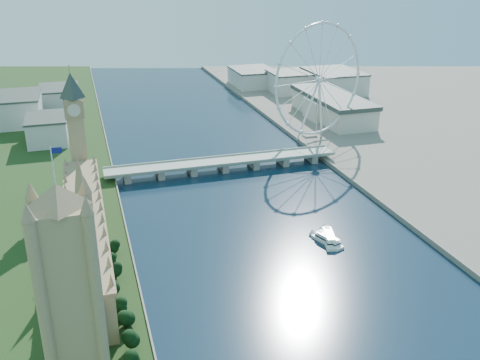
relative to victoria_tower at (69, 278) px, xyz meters
name	(u,v)px	position (x,y,z in m)	size (l,w,h in m)	color
tree_row	(126,339)	(22.00, 11.00, -46.04)	(7.42, 199.42, 18.30)	black
victoria_tower	(69,278)	(0.00, 0.00, 0.00)	(28.16, 28.16, 112.00)	tan
parliament_range	(86,232)	(7.00, 115.00, -36.01)	(24.00, 200.00, 70.00)	tan
big_ben	(75,118)	(7.00, 223.00, 12.08)	(20.02, 20.02, 110.00)	tan
westminster_bridge	(223,163)	(135.00, 245.00, -47.86)	(220.00, 22.00, 9.50)	gray
london_eye	(319,80)	(254.98, 300.08, 13.03)	(113.60, 39.12, 124.30)	silver
county_hall	(331,120)	(310.00, 375.00, -54.49)	(54.00, 144.00, 35.00)	beige
city_skyline	(202,91)	(174.22, 505.08, -37.53)	(505.00, 280.00, 32.00)	beige
tour_boat_near	(329,241)	(169.45, 88.08, -54.49)	(8.16, 31.82, 7.05)	white
tour_boat_far	(327,243)	(167.45, 86.06, -54.49)	(7.28, 28.57, 6.30)	silver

